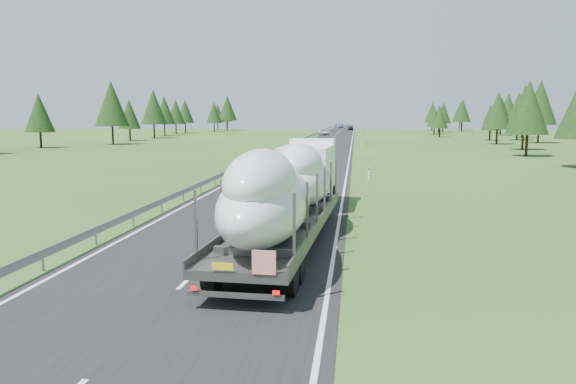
# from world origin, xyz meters

# --- Properties ---
(ground) EXTENTS (400.00, 400.00, 0.00)m
(ground) POSITION_xyz_m (0.00, 0.00, 0.00)
(ground) COLOR #2D501A
(ground) RESTS_ON ground
(road_surface) EXTENTS (10.00, 400.00, 0.02)m
(road_surface) POSITION_xyz_m (0.00, 100.00, 0.01)
(road_surface) COLOR black
(road_surface) RESTS_ON ground
(guardrail) EXTENTS (0.10, 400.00, 0.76)m
(guardrail) POSITION_xyz_m (-5.30, 99.94, 0.60)
(guardrail) COLOR slate
(guardrail) RESTS_ON ground
(marker_posts) EXTENTS (0.13, 350.08, 1.00)m
(marker_posts) POSITION_xyz_m (6.50, 155.00, 0.54)
(marker_posts) COLOR silver
(marker_posts) RESTS_ON ground
(highway_sign) EXTENTS (0.08, 0.90, 2.60)m
(highway_sign) POSITION_xyz_m (7.20, 80.00, 1.81)
(highway_sign) COLOR slate
(highway_sign) RESTS_ON ground
(tree_line_right) EXTENTS (28.45, 246.05, 12.17)m
(tree_line_right) POSITION_xyz_m (39.27, 88.00, 6.63)
(tree_line_right) COLOR black
(tree_line_right) RESTS_ON ground
(tree_line_left) EXTENTS (14.16, 246.17, 12.48)m
(tree_line_left) POSITION_xyz_m (-42.92, 86.15, 6.97)
(tree_line_left) COLOR black
(tree_line_left) RESTS_ON ground
(boat_truck) EXTENTS (3.78, 21.41, 4.29)m
(boat_truck) POSITION_xyz_m (2.60, 6.18, 2.35)
(boat_truck) COLOR white
(boat_truck) RESTS_ON ground
(distant_van) EXTENTS (3.16, 6.02, 1.61)m
(distant_van) POSITION_xyz_m (-3.41, 136.68, 0.81)
(distant_van) COLOR silver
(distant_van) RESTS_ON ground
(distant_car_dark) EXTENTS (2.19, 4.64, 1.53)m
(distant_car_dark) POSITION_xyz_m (3.45, 185.43, 0.77)
(distant_car_dark) COLOR black
(distant_car_dark) RESTS_ON ground
(distant_car_blue) EXTENTS (1.93, 4.86, 1.57)m
(distant_car_blue) POSITION_xyz_m (-1.01, 224.01, 0.79)
(distant_car_blue) COLOR #1C234F
(distant_car_blue) RESTS_ON ground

